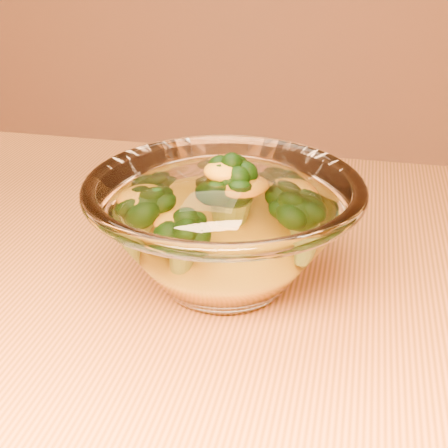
# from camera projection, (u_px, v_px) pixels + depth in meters

# --- Properties ---
(table) EXTENTS (1.20, 0.80, 0.75)m
(table) POSITION_uv_depth(u_px,v_px,m) (113.00, 384.00, 0.60)
(table) COLOR #C16E3A
(table) RESTS_ON ground
(glass_bowl) EXTENTS (0.24, 0.24, 0.11)m
(glass_bowl) POSITION_uv_depth(u_px,v_px,m) (224.00, 229.00, 0.55)
(glass_bowl) COLOR white
(glass_bowl) RESTS_ON table
(cheese_sauce) EXTENTS (0.12, 0.12, 0.03)m
(cheese_sauce) POSITION_uv_depth(u_px,v_px,m) (224.00, 252.00, 0.56)
(cheese_sauce) COLOR #F4B114
(cheese_sauce) RESTS_ON glass_bowl
(broccoli_heap) EXTENTS (0.16, 0.14, 0.08)m
(broccoli_heap) POSITION_uv_depth(u_px,v_px,m) (224.00, 207.00, 0.55)
(broccoli_heap) COLOR black
(broccoli_heap) RESTS_ON cheese_sauce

